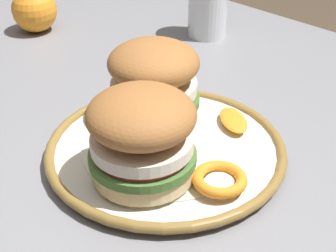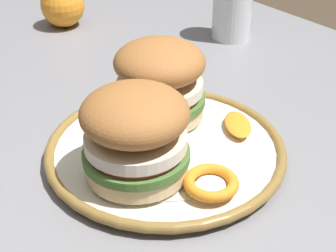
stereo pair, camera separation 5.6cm
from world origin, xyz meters
name	(u,v)px [view 1 (the left image)]	position (x,y,z in m)	size (l,w,h in m)	color
dining_table	(137,188)	(0.00, 0.00, 0.63)	(1.38, 1.00, 0.72)	gray
dinner_plate	(168,147)	(-0.06, 0.00, 0.73)	(0.29, 0.29, 0.02)	silver
sandwich_half_left	(142,134)	(-0.08, 0.06, 0.79)	(0.16, 0.16, 0.10)	beige
sandwich_half_right	(153,79)	(0.00, -0.03, 0.79)	(0.16, 0.16, 0.10)	beige
orange_peel_curled	(220,179)	(-0.15, 0.01, 0.74)	(0.08, 0.08, 0.01)	orange
orange_peel_strip_long	(233,120)	(-0.08, -0.09, 0.74)	(0.07, 0.06, 0.01)	orange
drinking_glass	(208,6)	(0.16, -0.32, 0.77)	(0.07, 0.07, 0.13)	white
whole_orange	(34,10)	(0.40, -0.10, 0.76)	(0.08, 0.08, 0.08)	orange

